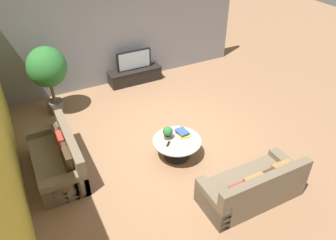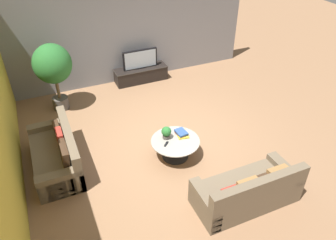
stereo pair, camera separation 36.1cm
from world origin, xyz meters
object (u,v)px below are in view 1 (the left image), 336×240
(media_console, at_px, (135,75))
(potted_palm_tall, at_px, (47,69))
(couch_near_entry, at_px, (253,188))
(television, at_px, (134,60))
(couch_by_wall, at_px, (58,159))
(coffee_table, at_px, (177,145))
(potted_plant_tabletop, at_px, (168,132))

(media_console, xyz_separation_m, potted_palm_tall, (-2.42, -0.59, 0.98))
(couch_near_entry, bearing_deg, television, -88.26)
(television, distance_m, couch_by_wall, 3.99)
(television, bearing_deg, potted_palm_tall, -166.34)
(media_console, distance_m, couch_near_entry, 5.18)
(television, relative_size, coffee_table, 1.00)
(media_console, distance_m, potted_plant_tabletop, 3.42)
(media_console, bearing_deg, potted_plant_tabletop, -100.59)
(television, xyz_separation_m, coffee_table, (-0.49, -3.50, -0.40))
(couch_near_entry, bearing_deg, couch_by_wall, -38.63)
(television, distance_m, potted_palm_tall, 2.54)
(potted_plant_tabletop, bearing_deg, couch_near_entry, -66.87)
(potted_palm_tall, bearing_deg, couch_near_entry, -60.69)
(television, bearing_deg, couch_by_wall, -134.99)
(television, height_order, couch_by_wall, television)
(couch_by_wall, relative_size, potted_plant_tabletop, 6.82)
(potted_palm_tall, bearing_deg, couch_by_wall, -99.90)
(couch_near_entry, relative_size, potted_plant_tabletop, 6.82)
(couch_by_wall, xyz_separation_m, potted_plant_tabletop, (2.18, -0.54, 0.28))
(couch_by_wall, relative_size, potted_palm_tall, 1.07)
(media_console, relative_size, potted_plant_tabletop, 5.66)
(coffee_table, xyz_separation_m, potted_palm_tall, (-1.93, 2.91, 0.90))
(potted_palm_tall, relative_size, potted_plant_tabletop, 6.37)
(coffee_table, height_order, potted_palm_tall, potted_palm_tall)
(coffee_table, relative_size, couch_by_wall, 0.54)
(television, height_order, coffee_table, television)
(media_console, height_order, potted_plant_tabletop, potted_plant_tabletop)
(media_console, relative_size, couch_by_wall, 0.83)
(couch_by_wall, xyz_separation_m, couch_near_entry, (2.96, -2.37, 0.00))
(television, bearing_deg, couch_near_entry, -88.26)
(couch_by_wall, bearing_deg, potted_plant_tabletop, 76.18)
(couch_by_wall, height_order, potted_plant_tabletop, couch_by_wall)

